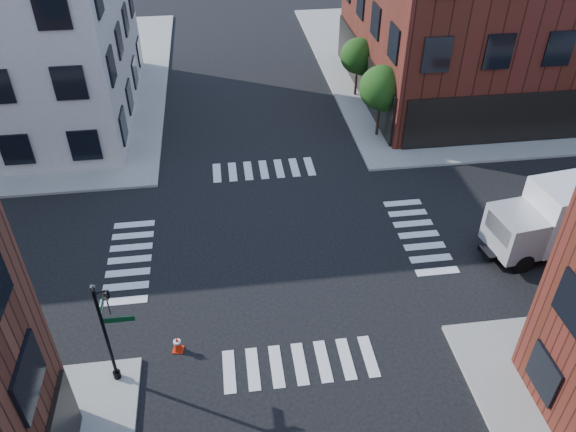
# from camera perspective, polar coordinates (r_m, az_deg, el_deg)

# --- Properties ---
(ground) EXTENTS (120.00, 120.00, 0.00)m
(ground) POSITION_cam_1_polar(r_m,az_deg,el_deg) (27.01, -1.02, -3.15)
(ground) COLOR black
(ground) RESTS_ON ground
(sidewalk_ne) EXTENTS (30.00, 30.00, 0.15)m
(sidewalk_ne) POSITION_cam_1_polar(r_m,az_deg,el_deg) (50.67, 20.95, 14.61)
(sidewalk_ne) COLOR gray
(sidewalk_ne) RESTS_ON ground
(building_ne) EXTENTS (25.00, 16.00, 12.00)m
(building_ne) POSITION_cam_1_polar(r_m,az_deg,el_deg) (44.54, 24.86, 18.99)
(building_ne) COLOR #461B11
(building_ne) RESTS_ON ground
(tree_near) EXTENTS (2.69, 2.69, 4.49)m
(tree_near) POSITION_cam_1_polar(r_m,az_deg,el_deg) (35.08, 9.56, 12.50)
(tree_near) COLOR black
(tree_near) RESTS_ON ground
(tree_far) EXTENTS (2.43, 2.43, 4.07)m
(tree_far) POSITION_cam_1_polar(r_m,az_deg,el_deg) (40.50, 7.20, 15.67)
(tree_far) COLOR black
(tree_far) RESTS_ON ground
(signal_pole) EXTENTS (1.29, 1.24, 4.60)m
(signal_pole) POSITION_cam_1_polar(r_m,az_deg,el_deg) (20.57, -17.99, -10.42)
(signal_pole) COLOR black
(signal_pole) RESTS_ON ground
(box_truck) EXTENTS (8.11, 3.38, 3.58)m
(box_truck) POSITION_cam_1_polar(r_m,az_deg,el_deg) (29.13, 27.12, 0.13)
(box_truck) COLOR silver
(box_truck) RESTS_ON ground
(traffic_cone) EXTENTS (0.47, 0.47, 0.74)m
(traffic_cone) POSITION_cam_1_polar(r_m,az_deg,el_deg) (22.72, -11.18, -12.63)
(traffic_cone) COLOR red
(traffic_cone) RESTS_ON ground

